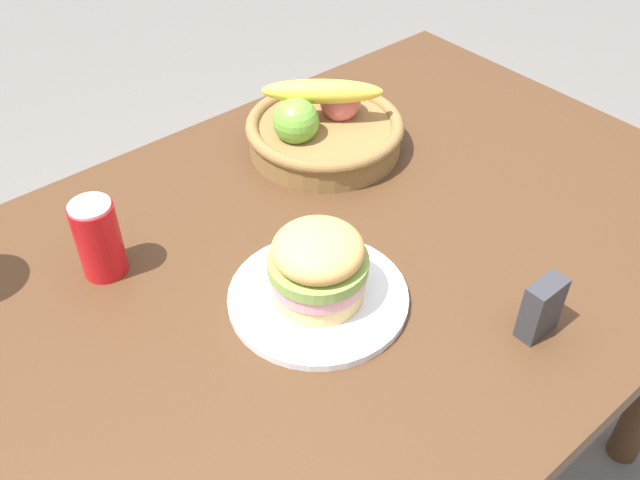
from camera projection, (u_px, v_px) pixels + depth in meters
name	position (u px, v px, depth m)	size (l,w,h in m)	color
dining_table	(325.00, 300.00, 1.15)	(1.40, 0.90, 0.75)	#4C301C
plate	(318.00, 297.00, 1.00)	(0.26, 0.26, 0.01)	white
sandwich	(318.00, 265.00, 0.96)	(0.14, 0.14, 0.12)	#E5BC75
soda_can	(98.00, 239.00, 1.01)	(0.07, 0.07, 0.13)	red
fruit_basket	(323.00, 128.00, 1.27)	(0.29, 0.29, 0.14)	olive
napkin_holder	(541.00, 308.00, 0.93)	(0.06, 0.03, 0.09)	#333338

